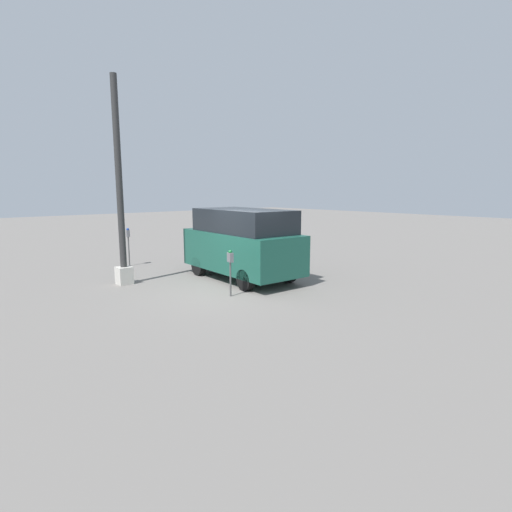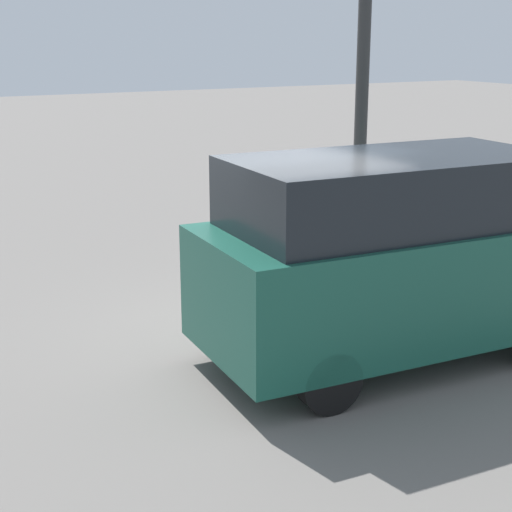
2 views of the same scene
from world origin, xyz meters
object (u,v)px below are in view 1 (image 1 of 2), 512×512
object	(u,v)px
parking_meter_far	(128,238)
lamp_post	(120,207)
parked_van	(242,242)
parking_meter_near	(230,262)

from	to	relation	value
parking_meter_far	lamp_post	world-z (taller)	lamp_post
lamp_post	parking_meter_far	bearing A→B (deg)	-26.55
parking_meter_far	parked_van	xyz separation A→B (m)	(-4.69, -1.85, 0.14)
parking_meter_far	lamp_post	xyz separation A→B (m)	(-2.82, 1.41, 1.31)
parking_meter_far	lamp_post	size ratio (longest dim) A/B	0.24
parking_meter_near	lamp_post	size ratio (longest dim) A/B	0.21
parking_meter_far	parked_van	size ratio (longest dim) A/B	0.33
lamp_post	parking_meter_near	bearing A→B (deg)	-154.38
parking_meter_far	parked_van	bearing A→B (deg)	-146.22
parking_meter_near	parking_meter_far	bearing A→B (deg)	14.10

